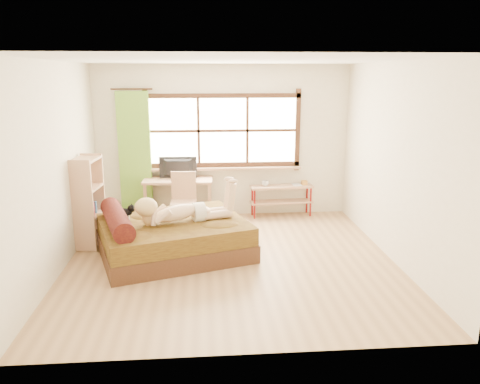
{
  "coord_description": "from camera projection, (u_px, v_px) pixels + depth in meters",
  "views": [
    {
      "loc": [
        -0.36,
        -6.07,
        2.53
      ],
      "look_at": [
        0.14,
        0.2,
        0.94
      ],
      "focal_mm": 35.0,
      "sensor_mm": 36.0,
      "label": 1
    }
  ],
  "objects": [
    {
      "name": "curtain",
      "position": [
        135.0,
        155.0,
        8.17
      ],
      "size": [
        0.55,
        0.1,
        2.2
      ],
      "primitive_type": "cube",
      "color": "olive",
      "rests_on": "wall_back"
    },
    {
      "name": "wall_front",
      "position": [
        247.0,
        216.0,
        4.01
      ],
      "size": [
        4.5,
        0.0,
        4.5
      ],
      "primitive_type": "plane",
      "rotation": [
        -1.57,
        0.0,
        0.0
      ],
      "color": "silver",
      "rests_on": "floor"
    },
    {
      "name": "chair",
      "position": [
        184.0,
        197.0,
        7.87
      ],
      "size": [
        0.43,
        0.43,
        0.94
      ],
      "rotation": [
        0.0,
        0.0,
        -0.04
      ],
      "color": "tan",
      "rests_on": "floor"
    },
    {
      "name": "wall_left",
      "position": [
        56.0,
        168.0,
        6.01
      ],
      "size": [
        0.0,
        4.5,
        4.5
      ],
      "primitive_type": "plane",
      "rotation": [
        1.57,
        0.0,
        1.57
      ],
      "color": "silver",
      "rests_on": "floor"
    },
    {
      "name": "woman",
      "position": [
        183.0,
        201.0,
        6.54
      ],
      "size": [
        1.46,
        0.81,
        0.6
      ],
      "primitive_type": null,
      "rotation": [
        0.0,
        0.0,
        0.31
      ],
      "color": "#D8AF8B",
      "rests_on": "bed"
    },
    {
      "name": "ceiling",
      "position": [
        230.0,
        60.0,
        5.85
      ],
      "size": [
        4.5,
        4.5,
        0.0
      ],
      "primitive_type": "plane",
      "rotation": [
        3.14,
        0.0,
        0.0
      ],
      "color": "white",
      "rests_on": "wall_back"
    },
    {
      "name": "floor",
      "position": [
        231.0,
        261.0,
        6.52
      ],
      "size": [
        4.5,
        4.5,
        0.0
      ],
      "primitive_type": "plane",
      "color": "#9E754C",
      "rests_on": "ground"
    },
    {
      "name": "desk",
      "position": [
        178.0,
        185.0,
        8.18
      ],
      "size": [
        1.21,
        0.59,
        0.75
      ],
      "rotation": [
        0.0,
        0.0,
        -0.04
      ],
      "color": "tan",
      "rests_on": "floor"
    },
    {
      "name": "book",
      "position": [
        293.0,
        185.0,
        8.47
      ],
      "size": [
        0.17,
        0.22,
        0.02
      ],
      "primitive_type": "imported",
      "rotation": [
        0.0,
        0.0,
        0.08
      ],
      "color": "gray",
      "rests_on": "pipe_shelf"
    },
    {
      "name": "wall_right",
      "position": [
        395.0,
        163.0,
        6.36
      ],
      "size": [
        0.0,
        4.5,
        4.5
      ],
      "primitive_type": "plane",
      "rotation": [
        1.57,
        0.0,
        -1.57
      ],
      "color": "silver",
      "rests_on": "floor"
    },
    {
      "name": "pipe_shelf",
      "position": [
        282.0,
        194.0,
        8.5
      ],
      "size": [
        1.15,
        0.37,
        0.64
      ],
      "rotation": [
        0.0,
        0.0,
        0.08
      ],
      "color": "tan",
      "rests_on": "floor"
    },
    {
      "name": "bed",
      "position": [
        171.0,
        236.0,
        6.69
      ],
      "size": [
        2.4,
        2.14,
        0.76
      ],
      "rotation": [
        0.0,
        0.0,
        0.31
      ],
      "color": "black",
      "rests_on": "floor"
    },
    {
      "name": "wall_back",
      "position": [
        223.0,
        142.0,
        8.36
      ],
      "size": [
        4.5,
        0.0,
        4.5
      ],
      "primitive_type": "plane",
      "rotation": [
        1.57,
        0.0,
        0.0
      ],
      "color": "silver",
      "rests_on": "floor"
    },
    {
      "name": "monitor",
      "position": [
        178.0,
        168.0,
        8.16
      ],
      "size": [
        0.66,
        0.11,
        0.38
      ],
      "primitive_type": "imported",
      "rotation": [
        0.0,
        0.0,
        3.1
      ],
      "color": "black",
      "rests_on": "desk"
    },
    {
      "name": "cup",
      "position": [
        265.0,
        183.0,
        8.43
      ],
      "size": [
        0.13,
        0.13,
        0.1
      ],
      "primitive_type": "imported",
      "rotation": [
        0.0,
        0.0,
        0.08
      ],
      "color": "gray",
      "rests_on": "pipe_shelf"
    },
    {
      "name": "bookshelf",
      "position": [
        88.0,
        201.0,
        6.95
      ],
      "size": [
        0.39,
        0.62,
        1.35
      ],
      "rotation": [
        0.0,
        0.0,
        -0.1
      ],
      "color": "tan",
      "rests_on": "floor"
    },
    {
      "name": "kitten",
      "position": [
        123.0,
        212.0,
        6.66
      ],
      "size": [
        0.32,
        0.21,
        0.24
      ],
      "primitive_type": null,
      "rotation": [
        0.0,
        0.0,
        0.31
      ],
      "color": "black",
      "rests_on": "bed"
    },
    {
      "name": "window",
      "position": [
        223.0,
        133.0,
        8.29
      ],
      "size": [
        2.8,
        0.16,
        1.46
      ],
      "color": "#FFEDBF",
      "rests_on": "wall_back"
    }
  ]
}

